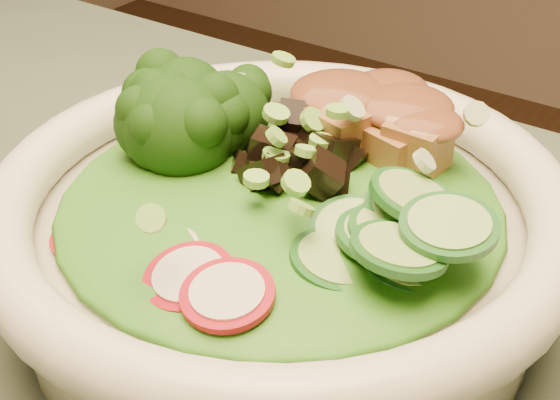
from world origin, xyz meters
The scene contains 9 objects.
salad_bowl centered at (-0.01, 0.12, 0.79)m, with size 0.30×0.30×0.08m.
lettuce_bed centered at (-0.01, 0.12, 0.82)m, with size 0.23×0.23×0.03m, color #1B6916.
broccoli_florets centered at (-0.08, 0.13, 0.83)m, with size 0.09×0.08×0.05m, color black, non-canonical shape.
radish_slices centered at (-0.02, 0.05, 0.82)m, with size 0.12×0.04×0.02m, color maroon, non-canonical shape.
cucumber_slices centered at (0.06, 0.11, 0.83)m, with size 0.08×0.08×0.04m, color #9DCC71, non-canonical shape.
mushroom_heap centered at (-0.01, 0.14, 0.83)m, with size 0.08×0.08×0.04m, color black, non-canonical shape.
tofu_cubes centered at (-0.01, 0.19, 0.83)m, with size 0.10×0.07×0.04m, color #995F33, non-canonical shape.
peanut_sauce centered at (-0.01, 0.19, 0.85)m, with size 0.08×0.06×0.02m, color brown.
scallion_garnish centered at (-0.01, 0.12, 0.84)m, with size 0.22×0.22×0.03m, color #77BF43, non-canonical shape.
Camera 1 is at (0.18, -0.15, 1.03)m, focal length 50.00 mm.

